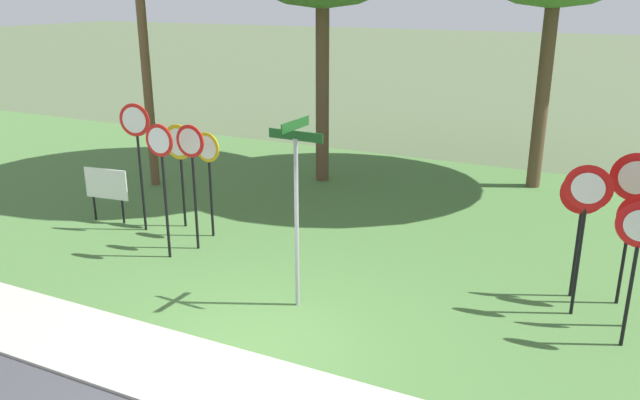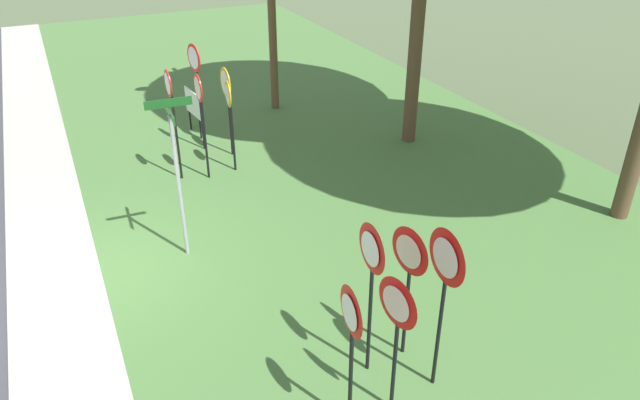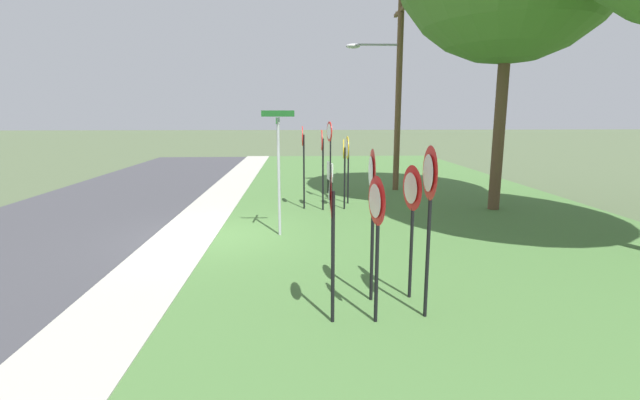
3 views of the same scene
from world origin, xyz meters
TOP-DOWN VIEW (x-y plane):
  - ground_plane at (0.00, 0.00)m, footprint 160.00×160.00m
  - sidewalk_strip at (0.00, -0.80)m, footprint 44.00×1.60m
  - grass_median at (0.00, 6.00)m, footprint 44.00×12.00m
  - stop_sign_near_left at (-3.23, 2.27)m, footprint 0.62×0.09m
  - stop_sign_near_right at (-4.02, 3.81)m, footprint 0.77×0.09m
  - stop_sign_far_left at (-4.67, 3.24)m, footprint 0.69×0.15m
  - stop_sign_far_center at (-3.12, 3.59)m, footprint 0.62×0.11m
  - stop_sign_far_right at (-2.99, 2.88)m, footprint 0.65×0.09m
  - yield_sign_near_left at (4.83, 4.00)m, footprint 0.80×0.10m
  - yield_sign_near_right at (4.17, 3.27)m, footprint 0.73×0.10m
  - yield_sign_far_left at (4.97, 3.21)m, footprint 0.71×0.15m
  - yield_sign_far_right at (4.10, 3.94)m, footprint 0.74×0.15m
  - yield_sign_center at (4.94, 2.56)m, footprint 0.68×0.11m
  - street_name_post at (-0.01, 1.62)m, footprint 0.96×0.82m
  - utility_pole at (-6.77, 5.97)m, footprint 2.10×2.24m
  - notice_board at (-5.78, 3.34)m, footprint 1.10×0.16m

SIDE VIEW (x-z plane):
  - ground_plane at x=0.00m, z-range 0.00..0.00m
  - grass_median at x=0.00m, z-range 0.00..0.04m
  - sidewalk_strip at x=0.00m, z-range 0.00..0.06m
  - notice_board at x=-5.78m, z-range 0.25..1.50m
  - stop_sign_far_center at x=-3.12m, z-range 0.53..2.81m
  - yield_sign_far_left at x=4.97m, z-range 0.57..2.78m
  - yield_sign_far_right at x=4.10m, z-range 0.59..2.84m
  - yield_sign_center at x=4.94m, z-range 0.58..2.85m
  - stop_sign_near_right at x=-4.02m, z-range 0.57..2.90m
  - stop_sign_far_right at x=-2.99m, z-range 0.60..3.18m
  - street_name_post at x=-0.01m, z-range 0.33..3.48m
  - yield_sign_near_right at x=4.17m, z-range 0.66..3.19m
  - stop_sign_near_left at x=-3.23m, z-range 0.61..3.30m
  - yield_sign_near_left at x=4.83m, z-range 0.70..3.33m
  - stop_sign_far_left at x=-4.67m, z-range 0.67..3.49m
  - utility_pole at x=-6.77m, z-range 0.38..8.32m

